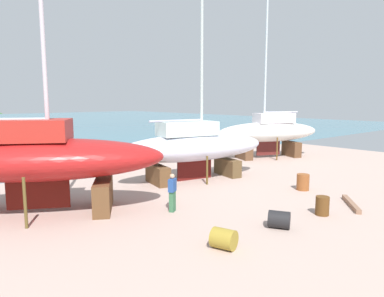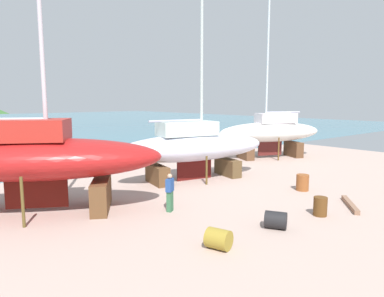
# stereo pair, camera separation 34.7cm
# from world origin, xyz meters

# --- Properties ---
(ground_plane) EXTENTS (40.60, 40.60, 0.00)m
(ground_plane) POSITION_xyz_m (0.00, -3.67, 0.00)
(ground_plane) COLOR tan
(sailboat_small_center) EXTENTS (10.06, 4.70, 16.88)m
(sailboat_small_center) POSITION_xyz_m (-0.48, -0.15, 2.06)
(sailboat_small_center) COLOR brown
(sailboat_small_center) RESTS_ON ground
(sailboat_large_starboard) EXTENTS (9.33, 5.88, 13.56)m
(sailboat_large_starboard) POSITION_xyz_m (9.75, 1.92, 2.19)
(sailboat_large_starboard) COLOR brown
(sailboat_large_starboard) RESTS_ON ground
(sailboat_far_slipway) EXTENTS (10.98, 8.54, 15.18)m
(sailboat_far_slipway) POSITION_xyz_m (-9.78, -0.55, 2.36)
(sailboat_far_slipway) COLOR brown
(sailboat_far_slipway) RESTS_ON ground
(worker) EXTENTS (0.50, 0.44, 1.68)m
(worker) POSITION_xyz_m (-5.31, -4.20, 0.87)
(worker) COLOR #356A46
(worker) RESTS_ON ground
(barrel_tipped_right) EXTENTS (0.80, 0.80, 0.80)m
(barrel_tipped_right) POSITION_xyz_m (-0.84, -8.73, 0.40)
(barrel_tipped_right) COLOR #5A3617
(barrel_tipped_right) RESTS_ON ground
(barrel_tipped_left) EXTENTS (0.96, 1.02, 0.66)m
(barrel_tipped_left) POSITION_xyz_m (-3.49, -8.44, 0.33)
(barrel_tipped_left) COLOR black
(barrel_tipped_left) RESTS_ON ground
(barrel_by_slipway) EXTENTS (0.85, 0.85, 0.87)m
(barrel_by_slipway) POSITION_xyz_m (2.26, -5.92, 0.43)
(barrel_by_slipway) COLOR brown
(barrel_by_slipway) RESTS_ON ground
(barrel_rust_mid) EXTENTS (0.87, 0.93, 0.67)m
(barrel_rust_mid) POSITION_xyz_m (-6.43, -8.35, 0.34)
(barrel_rust_mid) COLOR olive
(barrel_rust_mid) RESTS_ON ground
(timber_short_skew) EXTENTS (2.10, 1.74, 0.20)m
(timber_short_skew) POSITION_xyz_m (1.36, -8.96, 0.10)
(timber_short_skew) COLOR #8A634C
(timber_short_skew) RESTS_ON ground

